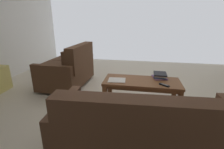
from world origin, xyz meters
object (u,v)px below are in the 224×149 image
(tv_remote, at_px, (164,85))
(loose_magazine, at_px, (117,80))
(sofa_main, at_px, (147,130))
(coffee_table, at_px, (142,85))
(loveseat_near, at_px, (69,69))
(book_stack, at_px, (160,75))

(tv_remote, bearing_deg, loose_magazine, -8.15)
(sofa_main, xyz_separation_m, coffee_table, (0.06, -1.17, 0.00))
(sofa_main, height_order, loveseat_near, loveseat_near)
(sofa_main, height_order, coffee_table, sofa_main)
(coffee_table, xyz_separation_m, loose_magazine, (0.40, 0.06, 0.07))
(loose_magazine, bearing_deg, coffee_table, -85.65)
(sofa_main, xyz_separation_m, tv_remote, (-0.27, -1.01, 0.08))
(coffee_table, xyz_separation_m, book_stack, (-0.29, -0.18, 0.11))
(sofa_main, distance_m, book_stack, 1.38)
(sofa_main, xyz_separation_m, book_stack, (-0.24, -1.36, 0.12))
(loveseat_near, height_order, loose_magazine, loveseat_near)
(loveseat_near, relative_size, book_stack, 4.34)
(book_stack, bearing_deg, coffee_table, 31.81)
(loveseat_near, xyz_separation_m, loose_magazine, (-1.14, 0.69, 0.07))
(book_stack, distance_m, loose_magazine, 0.74)
(sofa_main, bearing_deg, loose_magazine, -67.70)
(sofa_main, bearing_deg, coffee_table, -87.12)
(book_stack, height_order, loose_magazine, book_stack)
(coffee_table, relative_size, loose_magazine, 4.42)
(loveseat_near, bearing_deg, loose_magazine, 148.62)
(tv_remote, relative_size, loose_magazine, 0.55)
(loose_magazine, bearing_deg, loveseat_near, 54.80)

